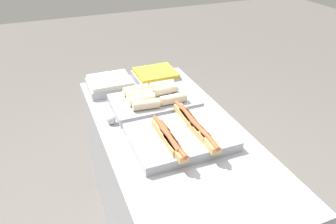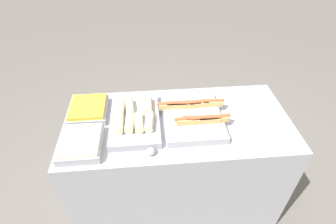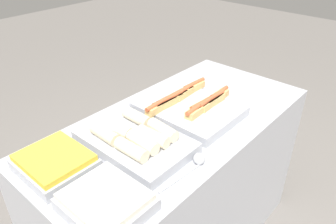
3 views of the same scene
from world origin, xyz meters
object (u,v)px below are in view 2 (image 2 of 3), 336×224
Objects in this scene: tray_hotdogs at (193,115)px; tray_side_front at (81,143)px; tray_side_back at (88,110)px; tray_wraps at (135,119)px; serving_spoon_near at (148,152)px.

tray_side_front is at bearing -164.83° from tray_hotdogs.
tray_side_front is 1.00× the size of tray_side_back.
tray_side_front is (-0.31, -0.18, -0.00)m from tray_wraps.
tray_side_back is 0.56m from serving_spoon_near.
tray_side_front is at bearing 166.80° from serving_spoon_near.
tray_wraps is 1.76× the size of tray_side_back.
serving_spoon_near is at bearing -13.20° from tray_side_front.
tray_wraps reaches higher than tray_side_back.
serving_spoon_near is at bearing -137.65° from tray_hotdogs.
serving_spoon_near is (0.39, -0.09, -0.01)m from tray_side_front.
tray_hotdogs is 0.38m from tray_wraps.
tray_wraps reaches higher than serving_spoon_near.
tray_side_back is (-0.70, 0.12, -0.00)m from tray_hotdogs.
tray_hotdogs is 0.99× the size of tray_wraps.
tray_wraps reaches higher than tray_hotdogs.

